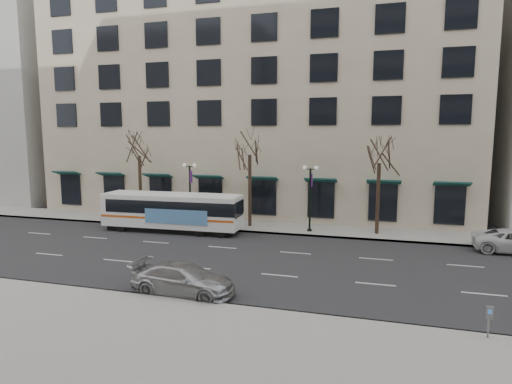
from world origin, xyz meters
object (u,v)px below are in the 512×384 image
(tree_far_mid, at_px, (250,143))
(city_bus, at_px, (172,211))
(tree_far_right, at_px, (380,150))
(lamp_post_right, at_px, (310,195))
(lamp_post_left, at_px, (190,191))
(pay_station, at_px, (489,315))
(silver_car, at_px, (183,279))
(tree_far_left, at_px, (139,145))

(tree_far_mid, bearing_deg, city_bus, -151.14)
(tree_far_right, xyz_separation_m, lamp_post_right, (-4.99, -0.60, -3.48))
(tree_far_mid, bearing_deg, lamp_post_right, -6.83)
(lamp_post_left, bearing_deg, pay_station, -39.56)
(tree_far_right, height_order, lamp_post_right, tree_far_right)
(tree_far_mid, relative_size, lamp_post_right, 1.64)
(lamp_post_right, bearing_deg, tree_far_right, 6.85)
(tree_far_mid, height_order, lamp_post_left, tree_far_mid)
(city_bus, relative_size, silver_car, 2.20)
(lamp_post_left, distance_m, silver_car, 15.83)
(lamp_post_left, xyz_separation_m, silver_car, (6.18, -14.40, -2.21))
(tree_far_right, height_order, silver_car, tree_far_right)
(tree_far_left, xyz_separation_m, lamp_post_right, (15.01, -0.60, -3.75))
(city_bus, height_order, silver_car, city_bus)
(tree_far_left, relative_size, tree_far_mid, 0.98)
(silver_car, distance_m, pay_station, 12.87)
(silver_car, bearing_deg, lamp_post_left, 26.16)
(lamp_post_right, xyz_separation_m, pay_station, (8.99, -15.68, -1.92))
(city_bus, height_order, pay_station, city_bus)
(tree_far_mid, xyz_separation_m, tree_far_right, (10.00, -0.00, -0.48))
(lamp_post_left, xyz_separation_m, lamp_post_right, (10.00, 0.00, 0.00))
(tree_far_left, bearing_deg, silver_car, -53.28)
(tree_far_left, height_order, pay_station, tree_far_left)
(lamp_post_left, xyz_separation_m, pay_station, (18.99, -15.68, -1.92))
(tree_far_left, height_order, city_bus, tree_far_left)
(lamp_post_left, bearing_deg, lamp_post_right, 0.00)
(lamp_post_right, xyz_separation_m, silver_car, (-3.82, -14.40, -2.21))
(pay_station, bearing_deg, tree_far_right, 103.31)
(tree_far_left, height_order, lamp_post_right, tree_far_left)
(tree_far_left, distance_m, pay_station, 29.55)
(tree_far_mid, height_order, silver_car, tree_far_mid)
(city_bus, distance_m, pay_station, 23.55)
(tree_far_right, distance_m, pay_station, 17.62)
(tree_far_mid, bearing_deg, pay_station, -49.32)
(tree_far_right, height_order, pay_station, tree_far_right)
(tree_far_mid, distance_m, silver_car, 16.26)
(lamp_post_left, relative_size, lamp_post_right, 1.00)
(lamp_post_right, bearing_deg, city_bus, -167.07)
(tree_far_right, xyz_separation_m, silver_car, (-8.81, -15.00, -5.69))
(city_bus, distance_m, silver_car, 13.74)
(lamp_post_left, bearing_deg, tree_far_right, 2.29)
(tree_far_right, relative_size, city_bus, 0.72)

